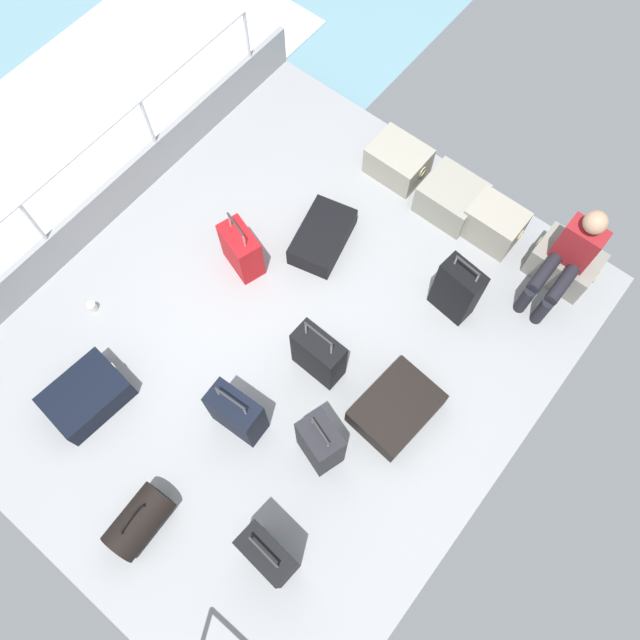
% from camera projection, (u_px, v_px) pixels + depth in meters
% --- Properties ---
extents(ground_plane, '(4.40, 5.20, 0.06)m').
position_uv_depth(ground_plane, '(283.00, 343.00, 5.79)').
color(ground_plane, '#939699').
extents(gunwale_port, '(0.06, 5.20, 0.45)m').
position_uv_depth(gunwale_port, '(110.00, 201.00, 6.08)').
color(gunwale_port, '#939699').
rests_on(gunwale_port, ground_plane).
extents(railing_port, '(0.04, 4.20, 1.02)m').
position_uv_depth(railing_port, '(90.00, 166.00, 5.56)').
color(railing_port, silver).
rests_on(railing_port, ground_plane).
extents(sea_wake, '(12.00, 12.00, 0.01)m').
position_uv_depth(sea_wake, '(35.00, 161.00, 6.94)').
color(sea_wake, '#6B99A8').
rests_on(sea_wake, ground_plane).
extents(cargo_crate_0, '(0.60, 0.44, 0.34)m').
position_uv_depth(cargo_crate_0, '(398.00, 161.00, 6.32)').
color(cargo_crate_0, '#9E9989').
rests_on(cargo_crate_0, ground_plane).
extents(cargo_crate_1, '(0.59, 0.49, 0.37)m').
position_uv_depth(cargo_crate_1, '(451.00, 198.00, 6.14)').
color(cargo_crate_1, gray).
rests_on(cargo_crate_1, ground_plane).
extents(cargo_crate_2, '(0.55, 0.38, 0.41)m').
position_uv_depth(cargo_crate_2, '(494.00, 224.00, 6.00)').
color(cargo_crate_2, '#9E9989').
rests_on(cargo_crate_2, ground_plane).
extents(cargo_crate_3, '(0.61, 0.42, 0.37)m').
position_uv_depth(cargo_crate_3, '(564.00, 263.00, 5.86)').
color(cargo_crate_3, gray).
rests_on(cargo_crate_3, ground_plane).
extents(passenger_seated, '(0.34, 0.66, 1.07)m').
position_uv_depth(passenger_seated, '(569.00, 257.00, 5.46)').
color(passenger_seated, maroon).
rests_on(passenger_seated, ground_plane).
extents(suitcase_0, '(0.60, 0.76, 0.24)m').
position_uv_depth(suitcase_0, '(396.00, 408.00, 5.39)').
color(suitcase_0, black).
rests_on(suitcase_0, ground_plane).
extents(suitcase_1, '(0.46, 0.26, 0.75)m').
position_uv_depth(suitcase_1, '(237.00, 413.00, 5.19)').
color(suitcase_1, black).
rests_on(suitcase_1, ground_plane).
extents(suitcase_2, '(0.41, 0.25, 0.82)m').
position_uv_depth(suitcase_2, '(457.00, 290.00, 5.58)').
color(suitcase_2, black).
rests_on(suitcase_2, ground_plane).
extents(suitcase_3, '(0.41, 0.35, 0.77)m').
position_uv_depth(suitcase_3, '(320.00, 443.00, 5.06)').
color(suitcase_3, black).
rests_on(suitcase_3, ground_plane).
extents(suitcase_4, '(0.45, 0.26, 0.84)m').
position_uv_depth(suitcase_4, '(268.00, 555.00, 4.71)').
color(suitcase_4, black).
rests_on(suitcase_4, ground_plane).
extents(suitcase_5, '(0.55, 0.71, 0.27)m').
position_uv_depth(suitcase_5, '(87.00, 396.00, 5.42)').
color(suitcase_5, black).
rests_on(suitcase_5, ground_plane).
extents(suitcase_6, '(0.45, 0.24, 0.81)m').
position_uv_depth(suitcase_6, '(319.00, 355.00, 5.39)').
color(suitcase_6, black).
rests_on(suitcase_6, ground_plane).
extents(suitcase_7, '(0.46, 0.35, 0.73)m').
position_uv_depth(suitcase_7, '(241.00, 250.00, 5.82)').
color(suitcase_7, red).
rests_on(suitcase_7, ground_plane).
extents(suitcase_8, '(0.58, 0.78, 0.23)m').
position_uv_depth(suitcase_8, '(322.00, 237.00, 6.05)').
color(suitcase_8, black).
rests_on(suitcase_8, ground_plane).
extents(duffel_bag, '(0.34, 0.55, 0.46)m').
position_uv_depth(duffel_bag, '(139.00, 521.00, 5.00)').
color(duffel_bag, black).
rests_on(duffel_bag, ground_plane).
extents(paper_cup, '(0.08, 0.08, 0.10)m').
position_uv_depth(paper_cup, '(92.00, 307.00, 5.84)').
color(paper_cup, white).
rests_on(paper_cup, ground_plane).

